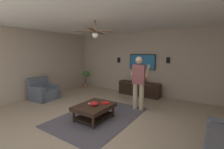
# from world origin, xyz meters

# --- Properties ---
(ground_plane) EXTENTS (8.07, 8.07, 0.00)m
(ground_plane) POSITION_xyz_m (0.00, 0.00, 0.00)
(ground_plane) COLOR tan
(wall_back_tv) EXTENTS (0.10, 6.92, 2.61)m
(wall_back_tv) POSITION_xyz_m (3.21, 0.00, 1.31)
(wall_back_tv) COLOR #BCA893
(wall_back_tv) RESTS_ON ground
(wall_side_far) EXTENTS (6.51, 0.10, 2.61)m
(wall_side_far) POSITION_xyz_m (0.00, 3.41, 1.31)
(wall_side_far) COLOR #BCA893
(wall_side_far) RESTS_ON ground
(ceiling_slab) EXTENTS (6.51, 6.92, 0.10)m
(ceiling_slab) POSITION_xyz_m (0.00, 0.00, 2.66)
(ceiling_slab) COLOR white
(area_rug) EXTENTS (2.63, 1.82, 0.01)m
(area_rug) POSITION_xyz_m (0.28, 0.13, 0.01)
(area_rug) COLOR #514C56
(area_rug) RESTS_ON ground
(armchair) EXTENTS (0.86, 0.87, 0.82)m
(armchair) POSITION_xyz_m (0.37, 2.85, 0.28)
(armchair) COLOR slate
(armchair) RESTS_ON ground
(coffee_table) EXTENTS (1.00, 0.80, 0.40)m
(coffee_table) POSITION_xyz_m (0.08, 0.13, 0.30)
(coffee_table) COLOR #332116
(coffee_table) RESTS_ON ground
(media_console) EXTENTS (0.45, 1.70, 0.55)m
(media_console) POSITION_xyz_m (2.87, 0.07, 0.28)
(media_console) COLOR #332116
(media_console) RESTS_ON ground
(tv) EXTENTS (0.05, 1.11, 0.63)m
(tv) POSITION_xyz_m (3.11, 0.07, 1.37)
(tv) COLOR black
(person_standing) EXTENTS (0.59, 0.60, 1.64)m
(person_standing) POSITION_xyz_m (1.41, -0.54, 0.93)
(person_standing) COLOR #C6B793
(person_standing) RESTS_ON ground
(potted_plant_short) EXTENTS (0.37, 0.27, 0.83)m
(potted_plant_short) POSITION_xyz_m (2.74, 2.90, 0.56)
(potted_plant_short) COLOR #9E6B4C
(potted_plant_short) RESTS_ON ground
(bowl) EXTENTS (0.23, 0.23, 0.10)m
(bowl) POSITION_xyz_m (0.06, 0.10, 0.45)
(bowl) COLOR red
(bowl) RESTS_ON coffee_table
(remote_white) EXTENTS (0.05, 0.15, 0.02)m
(remote_white) POSITION_xyz_m (0.08, 0.23, 0.41)
(remote_white) COLOR white
(remote_white) RESTS_ON coffee_table
(book) EXTENTS (0.27, 0.25, 0.04)m
(book) POSITION_xyz_m (0.32, -0.06, 0.42)
(book) COLOR red
(book) RESTS_ON coffee_table
(vase_round) EXTENTS (0.22, 0.22, 0.22)m
(vase_round) POSITION_xyz_m (2.89, -0.09, 0.66)
(vase_round) COLOR orange
(vase_round) RESTS_ON media_console
(wall_speaker_left) EXTENTS (0.06, 0.12, 0.22)m
(wall_speaker_left) POSITION_xyz_m (3.13, -0.96, 1.46)
(wall_speaker_left) COLOR black
(wall_speaker_right) EXTENTS (0.06, 0.12, 0.22)m
(wall_speaker_right) POSITION_xyz_m (3.13, 1.21, 1.41)
(wall_speaker_right) COLOR black
(ceiling_fan) EXTENTS (1.15, 1.14, 0.46)m
(ceiling_fan) POSITION_xyz_m (0.28, 0.21, 2.29)
(ceiling_fan) COLOR #4C3828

